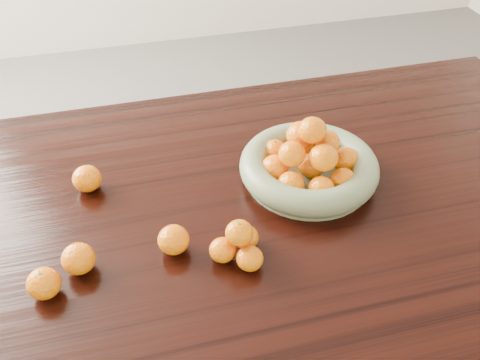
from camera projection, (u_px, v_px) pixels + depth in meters
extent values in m
cube|color=black|center=(217.00, 212.00, 1.22)|extent=(2.00, 1.00, 0.04)
cube|color=black|center=(440.00, 165.00, 1.97)|extent=(0.08, 0.08, 0.71)
cylinder|color=#6D7A59|center=(308.00, 176.00, 1.28)|extent=(0.30, 0.30, 0.01)
torus|color=#6D7A59|center=(309.00, 166.00, 1.26)|extent=(0.33, 0.33, 0.06)
ellipsoid|color=orange|center=(346.00, 160.00, 1.27)|extent=(0.07, 0.07, 0.06)
ellipsoid|color=orange|center=(325.00, 146.00, 1.31)|extent=(0.06, 0.06, 0.06)
ellipsoid|color=orange|center=(301.00, 143.00, 1.32)|extent=(0.07, 0.07, 0.06)
ellipsoid|color=orange|center=(275.00, 151.00, 1.30)|extent=(0.06, 0.06, 0.06)
ellipsoid|color=orange|center=(275.00, 168.00, 1.24)|extent=(0.07, 0.07, 0.06)
ellipsoid|color=orange|center=(291.00, 184.00, 1.20)|extent=(0.06, 0.06, 0.06)
ellipsoid|color=orange|center=(321.00, 189.00, 1.19)|extent=(0.06, 0.06, 0.06)
ellipsoid|color=orange|center=(343.00, 180.00, 1.21)|extent=(0.06, 0.06, 0.05)
ellipsoid|color=orange|center=(311.00, 165.00, 1.25)|extent=(0.06, 0.06, 0.06)
ellipsoid|color=orange|center=(327.00, 142.00, 1.24)|extent=(0.06, 0.06, 0.06)
ellipsoid|color=orange|center=(301.00, 135.00, 1.26)|extent=(0.07, 0.07, 0.06)
ellipsoid|color=orange|center=(292.00, 154.00, 1.20)|extent=(0.06, 0.06, 0.06)
ellipsoid|color=orange|center=(323.00, 158.00, 1.19)|extent=(0.07, 0.07, 0.06)
ellipsoid|color=orange|center=(312.00, 130.00, 1.20)|extent=(0.06, 0.06, 0.06)
ellipsoid|color=orange|center=(250.00, 259.00, 1.05)|extent=(0.05, 0.05, 0.05)
ellipsoid|color=orange|center=(246.00, 237.00, 1.10)|extent=(0.05, 0.05, 0.05)
ellipsoid|color=orange|center=(223.00, 250.00, 1.07)|extent=(0.05, 0.05, 0.05)
ellipsoid|color=orange|center=(239.00, 233.00, 1.05)|extent=(0.06, 0.06, 0.05)
ellipsoid|color=orange|center=(44.00, 284.00, 1.00)|extent=(0.06, 0.06, 0.06)
ellipsoid|color=orange|center=(78.00, 259.00, 1.05)|extent=(0.07, 0.07, 0.06)
ellipsoid|color=orange|center=(174.00, 240.00, 1.09)|extent=(0.07, 0.07, 0.06)
ellipsoid|color=orange|center=(87.00, 179.00, 1.24)|extent=(0.07, 0.07, 0.06)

